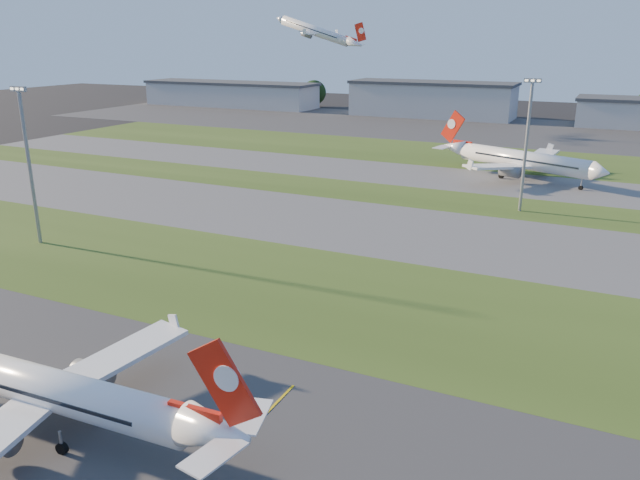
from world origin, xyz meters
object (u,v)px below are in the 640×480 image
Objects in this scene: airliner_taxiing at (523,160)px; light_mast_centre at (527,137)px; airliner_parked at (53,391)px; light_mast_west at (28,156)px.

light_mast_centre reaches higher than airliner_taxiing.
airliner_parked is at bearing 103.73° from airliner_taxiing.
light_mast_centre is (4.36, -30.79, 10.12)m from airliner_taxiing.
light_mast_centre is at bearing 72.65° from airliner_parked.
light_mast_west is at bearing 137.98° from airliner_parked.
airliner_taxiing is at bearing 78.26° from airliner_parked.
light_mast_centre is at bearing 38.66° from light_mast_west.
light_mast_centre reaches higher than airliner_parked.
light_mast_centre is (70.00, 56.00, 0.00)m from light_mast_west.
airliner_taxiing is 109.29m from light_mast_west.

